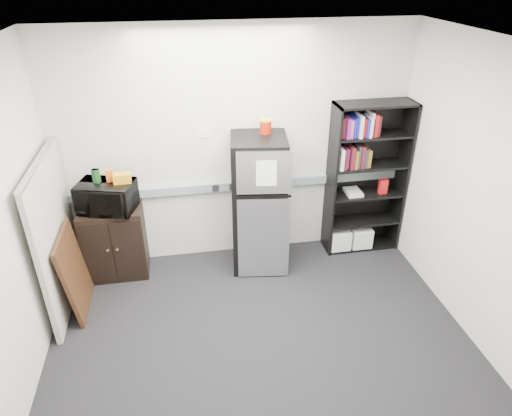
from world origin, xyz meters
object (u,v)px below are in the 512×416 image
(cabinet, at_px, (115,242))
(refrigerator, at_px, (259,204))
(cubicle_partition, at_px, (56,236))
(bookshelf, at_px, (365,176))
(microwave, at_px, (107,197))

(cabinet, xyz_separation_m, refrigerator, (1.63, -0.08, 0.37))
(cubicle_partition, xyz_separation_m, cabinet, (0.47, 0.42, -0.39))
(bookshelf, distance_m, microwave, 2.94)
(bookshelf, relative_size, cabinet, 2.19)
(bookshelf, relative_size, microwave, 3.21)
(refrigerator, bearing_deg, cubicle_partition, -163.11)
(cubicle_partition, distance_m, microwave, 0.65)
(cubicle_partition, bearing_deg, refrigerator, 9.19)
(bookshelf, relative_size, refrigerator, 1.17)
(bookshelf, distance_m, refrigerator, 1.32)
(cubicle_partition, height_order, refrigerator, cubicle_partition)
(bookshelf, xyz_separation_m, refrigerator, (-1.30, -0.15, -0.18))
(bookshelf, xyz_separation_m, cabinet, (-2.93, -0.07, -0.55))
(cabinet, relative_size, refrigerator, 0.53)
(microwave, height_order, refrigerator, refrigerator)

